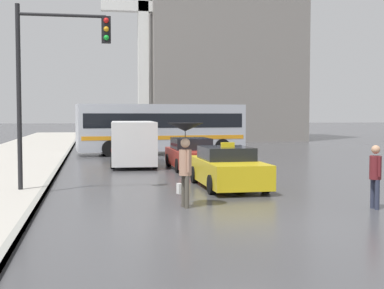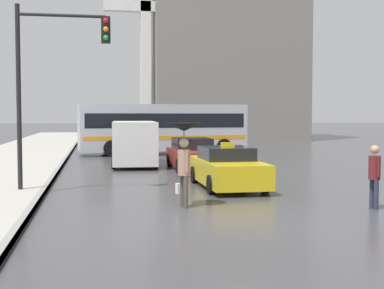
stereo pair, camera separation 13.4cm
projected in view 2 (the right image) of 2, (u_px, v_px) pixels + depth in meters
name	position (u px, v px, depth m)	size (l,w,h in m)	color
ground_plane	(228.00, 225.00, 11.78)	(300.00, 300.00, 0.00)	#424244
taxi	(227.00, 168.00, 17.86)	(1.91, 4.52, 1.52)	gold
sedan_red	(193.00, 155.00, 24.00)	(1.91, 4.61, 1.39)	#A52D23
ambulance_van	(134.00, 141.00, 25.89)	(2.30, 5.86, 2.11)	silver
city_bus	(163.00, 127.00, 33.04)	(10.42, 3.45, 3.08)	#B2B7C1
pedestrian_with_umbrella	(184.00, 142.00, 13.90)	(0.96, 0.96, 2.22)	#4C473D
pedestrian_man	(374.00, 172.00, 13.71)	(0.30, 0.45, 1.65)	#2D3347
traffic_light	(55.00, 65.00, 16.18)	(2.81, 0.38, 5.74)	black
building_tower_near	(223.00, 8.00, 51.64)	(14.17, 10.15, 25.63)	gray
monument_cross	(145.00, 36.00, 46.89)	(7.26, 0.90, 16.51)	white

